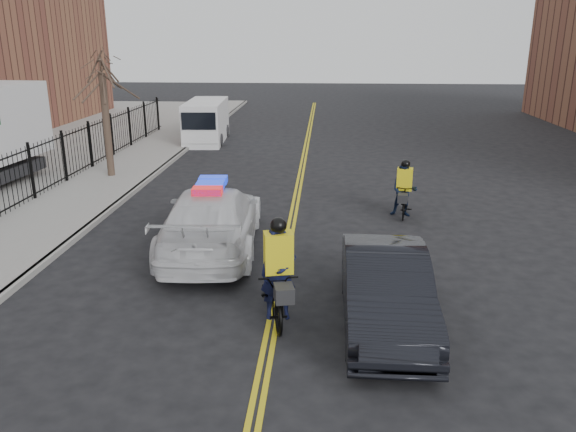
% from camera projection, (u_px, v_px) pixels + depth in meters
% --- Properties ---
extents(ground, '(120.00, 120.00, 0.00)m').
position_uv_depth(ground, '(279.00, 290.00, 12.69)').
color(ground, black).
rests_on(ground, ground).
extents(center_line_left, '(0.10, 60.00, 0.01)m').
position_uv_depth(center_line_left, '(295.00, 195.00, 20.30)').
color(center_line_left, gold).
rests_on(center_line_left, ground).
extents(center_line_right, '(0.10, 60.00, 0.01)m').
position_uv_depth(center_line_right, '(299.00, 195.00, 20.29)').
color(center_line_right, gold).
rests_on(center_line_right, ground).
extents(sidewalk, '(3.00, 60.00, 0.15)m').
position_uv_depth(sidewalk, '(95.00, 190.00, 20.75)').
color(sidewalk, gray).
rests_on(sidewalk, ground).
extents(curb, '(0.20, 60.00, 0.15)m').
position_uv_depth(curb, '(134.00, 190.00, 20.65)').
color(curb, gray).
rests_on(curb, ground).
extents(iron_fence, '(0.12, 28.00, 2.00)m').
position_uv_depth(iron_fence, '(52.00, 165.00, 20.56)').
color(iron_fence, black).
rests_on(iron_fence, ground).
extents(street_tree, '(3.20, 3.20, 4.80)m').
position_uv_depth(street_tree, '(103.00, 90.00, 21.60)').
color(street_tree, '#3C2C23').
rests_on(street_tree, sidewalk).
extents(police_cruiser, '(2.78, 6.04, 1.87)m').
position_uv_depth(police_cruiser, '(212.00, 219.00, 14.85)').
color(police_cruiser, silver).
rests_on(police_cruiser, ground).
extents(dark_sedan, '(1.63, 4.64, 1.53)m').
position_uv_depth(dark_sedan, '(386.00, 289.00, 10.97)').
color(dark_sedan, black).
rests_on(dark_sedan, ground).
extents(cargo_van, '(2.27, 5.32, 2.18)m').
position_uv_depth(cargo_van, '(206.00, 122.00, 30.38)').
color(cargo_van, silver).
rests_on(cargo_van, ground).
extents(cyclist_near, '(1.21, 2.29, 2.14)m').
position_uv_depth(cyclist_near, '(279.00, 284.00, 11.24)').
color(cyclist_near, black).
rests_on(cyclist_near, ground).
extents(cyclist_far, '(0.91, 1.87, 1.83)m').
position_uv_depth(cyclist_far, '(404.00, 194.00, 17.76)').
color(cyclist_far, black).
rests_on(cyclist_far, ground).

